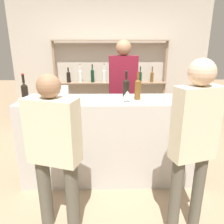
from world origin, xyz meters
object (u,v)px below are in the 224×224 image
cork_jar (64,92)px  server_behind_counter (123,87)px  counter_bottle_0 (25,92)px  counter_bottle_2 (126,87)px  customer_left (54,147)px  counter_bottle_1 (138,88)px  wine_glass (127,94)px  customer_right (194,138)px

cork_jar → server_behind_counter: 1.12m
counter_bottle_0 → server_behind_counter: 1.56m
server_behind_counter → counter_bottle_0: bearing=-53.7°
counter_bottle_2 → cork_jar: (-0.79, -0.09, -0.05)m
server_behind_counter → customer_left: size_ratio=1.18×
counter_bottle_1 → cork_jar: size_ratio=2.18×
counter_bottle_1 → wine_glass: counter_bottle_1 is taller
wine_glass → customer_right: 0.95m
server_behind_counter → cork_jar: bearing=-48.1°
counter_bottle_2 → server_behind_counter: bearing=89.5°
cork_jar → counter_bottle_0: bearing=-154.7°
counter_bottle_2 → cork_jar: counter_bottle_2 is taller
counter_bottle_0 → counter_bottle_1: (1.33, 0.12, 0.01)m
counter_bottle_1 → customer_left: size_ratio=0.22×
cork_jar → customer_left: customer_left is taller
counter_bottle_0 → server_behind_counter: size_ratio=0.19×
cork_jar → counter_bottle_1: bearing=-4.7°
counter_bottle_0 → wine_glass: counter_bottle_0 is taller
customer_left → counter_bottle_1: bearing=-27.3°
customer_right → customer_left: bearing=69.7°
counter_bottle_2 → customer_right: size_ratio=0.20×
server_behind_counter → wine_glass: bearing=-3.5°
cork_jar → wine_glass: bearing=-15.9°
counter_bottle_0 → wine_glass: bearing=-1.3°
cork_jar → customer_left: bearing=-85.7°
cork_jar → customer_left: 0.97m
counter_bottle_1 → wine_glass: size_ratio=2.46×
cork_jar → counter_bottle_2: bearing=6.3°
customer_right → wine_glass: bearing=16.1°
cork_jar → customer_right: 1.64m
counter_bottle_2 → wine_glass: (-0.01, -0.31, -0.02)m
counter_bottle_2 → server_behind_counter: server_behind_counter is taller
counter_bottle_1 → cork_jar: counter_bottle_1 is taller
server_behind_counter → counter_bottle_1: bearing=5.6°
wine_glass → counter_bottle_1: bearing=46.5°
counter_bottle_0 → cork_jar: (0.41, 0.20, -0.05)m
wine_glass → customer_left: 1.05m
counter_bottle_0 → customer_left: size_ratio=0.22×
counter_bottle_2 → cork_jar: 0.79m
counter_bottle_2 → customer_left: size_ratio=0.22×
counter_bottle_1 → customer_left: customer_left is taller
customer_left → counter_bottle_2: bearing=-17.8°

